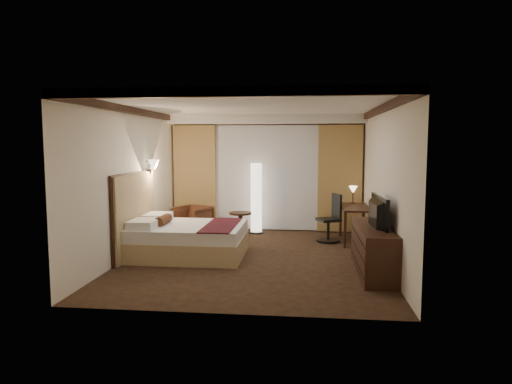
# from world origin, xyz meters

# --- Properties ---
(floor) EXTENTS (4.50, 5.50, 0.01)m
(floor) POSITION_xyz_m (0.00, 0.00, 0.00)
(floor) COLOR black
(floor) RESTS_ON ground
(ceiling) EXTENTS (4.50, 5.50, 0.01)m
(ceiling) POSITION_xyz_m (0.00, 0.00, 2.70)
(ceiling) COLOR white
(ceiling) RESTS_ON back_wall
(back_wall) EXTENTS (4.50, 0.02, 2.70)m
(back_wall) POSITION_xyz_m (0.00, 2.75, 1.35)
(back_wall) COLOR white
(back_wall) RESTS_ON floor
(left_wall) EXTENTS (0.02, 5.50, 2.70)m
(left_wall) POSITION_xyz_m (-2.25, 0.00, 1.35)
(left_wall) COLOR white
(left_wall) RESTS_ON floor
(right_wall) EXTENTS (0.02, 5.50, 2.70)m
(right_wall) POSITION_xyz_m (2.25, 0.00, 1.35)
(right_wall) COLOR white
(right_wall) RESTS_ON floor
(crown_molding) EXTENTS (4.50, 5.50, 0.12)m
(crown_molding) POSITION_xyz_m (0.00, 0.00, 2.64)
(crown_molding) COLOR black
(crown_molding) RESTS_ON ceiling
(soffit) EXTENTS (4.50, 0.50, 0.20)m
(soffit) POSITION_xyz_m (0.00, 2.50, 2.60)
(soffit) COLOR white
(soffit) RESTS_ON ceiling
(curtain_sheer) EXTENTS (2.48, 0.04, 2.45)m
(curtain_sheer) POSITION_xyz_m (0.00, 2.67, 1.25)
(curtain_sheer) COLOR silver
(curtain_sheer) RESTS_ON back_wall
(curtain_left_drape) EXTENTS (1.00, 0.14, 2.45)m
(curtain_left_drape) POSITION_xyz_m (-1.70, 2.61, 1.25)
(curtain_left_drape) COLOR tan
(curtain_left_drape) RESTS_ON back_wall
(curtain_right_drape) EXTENTS (1.00, 0.14, 2.45)m
(curtain_right_drape) POSITION_xyz_m (1.70, 2.61, 1.25)
(curtain_right_drape) COLOR tan
(curtain_right_drape) RESTS_ON back_wall
(wall_sconce) EXTENTS (0.24, 0.24, 0.24)m
(wall_sconce) POSITION_xyz_m (-2.09, 0.80, 1.62)
(wall_sconce) COLOR white
(wall_sconce) RESTS_ON left_wall
(bed) EXTENTS (2.00, 1.56, 0.59)m
(bed) POSITION_xyz_m (-1.19, 0.01, 0.29)
(bed) COLOR white
(bed) RESTS_ON floor
(headboard) EXTENTS (0.12, 1.86, 1.50)m
(headboard) POSITION_xyz_m (-2.20, 0.01, 0.75)
(headboard) COLOR tan
(headboard) RESTS_ON floor
(armchair) EXTENTS (0.91, 0.89, 0.71)m
(armchair) POSITION_xyz_m (-1.61, 1.99, 0.36)
(armchair) COLOR #482915
(armchair) RESTS_ON floor
(side_table) EXTENTS (0.49, 0.49, 0.54)m
(side_table) POSITION_xyz_m (-0.50, 1.84, 0.27)
(side_table) COLOR black
(side_table) RESTS_ON floor
(floor_lamp) EXTENTS (0.34, 0.34, 1.62)m
(floor_lamp) POSITION_xyz_m (-0.20, 2.29, 0.81)
(floor_lamp) COLOR white
(floor_lamp) RESTS_ON floor
(desk) EXTENTS (0.55, 1.29, 0.75)m
(desk) POSITION_xyz_m (1.95, 1.56, 0.38)
(desk) COLOR black
(desk) RESTS_ON floor
(desk_lamp) EXTENTS (0.18, 0.18, 0.34)m
(desk_lamp) POSITION_xyz_m (1.95, 2.06, 0.92)
(desk_lamp) COLOR #FFD899
(desk_lamp) RESTS_ON desk
(office_chair) EXTENTS (0.64, 0.64, 1.01)m
(office_chair) POSITION_xyz_m (1.40, 1.51, 0.51)
(office_chair) COLOR black
(office_chair) RESTS_ON floor
(dresser) EXTENTS (0.50, 1.92, 0.75)m
(dresser) POSITION_xyz_m (2.00, -0.72, 0.37)
(dresser) COLOR black
(dresser) RESTS_ON floor
(television) EXTENTS (0.68, 1.12, 0.14)m
(television) POSITION_xyz_m (1.97, -0.72, 1.06)
(television) COLOR black
(television) RESTS_ON dresser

